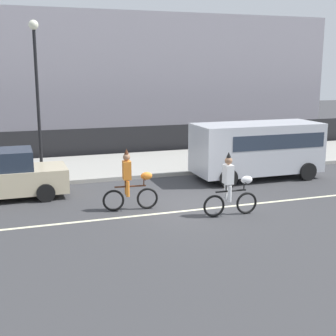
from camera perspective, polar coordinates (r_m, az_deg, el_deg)
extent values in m
plane|color=#38383A|center=(14.97, 2.97, -4.55)|extent=(80.00, 80.00, 0.00)
cube|color=beige|center=(14.52, 3.70, -5.07)|extent=(36.00, 0.14, 0.01)
cube|color=#9E9B93|center=(20.94, -3.64, 0.48)|extent=(60.00, 5.00, 0.15)
cube|color=black|center=(23.60, -5.52, 3.31)|extent=(40.00, 0.08, 1.40)
cube|color=#99939E|center=(31.94, -7.50, 11.09)|extent=(28.00, 8.00, 7.55)
torus|color=black|center=(14.50, -2.53, -3.72)|extent=(0.67, 0.14, 0.67)
torus|color=black|center=(14.35, -6.66, -3.96)|extent=(0.67, 0.14, 0.67)
cylinder|color=#4C2614|center=(14.31, -4.62, -2.24)|extent=(0.97, 0.14, 0.05)
cylinder|color=#4C2614|center=(14.27, -5.22, -1.92)|extent=(0.04, 0.04, 0.18)
cylinder|color=#4C2614|center=(14.35, -2.96, -1.71)|extent=(0.04, 0.04, 0.23)
cylinder|color=#4C2614|center=(14.32, -2.97, -1.26)|extent=(0.08, 0.50, 0.03)
ellipsoid|color=orange|center=(14.32, -2.64, -0.97)|extent=(0.38, 0.23, 0.24)
cube|color=orange|center=(14.18, -5.05, -0.27)|extent=(0.27, 0.34, 0.56)
sphere|color=#9E7051|center=(14.10, -5.08, 1.32)|extent=(0.22, 0.22, 0.22)
cone|color=#4C2614|center=(14.07, -5.09, 2.04)|extent=(0.14, 0.14, 0.16)
cylinder|color=orange|center=(14.17, -4.93, -2.56)|extent=(0.11, 0.11, 0.48)
cylinder|color=orange|center=(14.44, -5.09, -2.28)|extent=(0.11, 0.11, 0.48)
torus|color=black|center=(14.19, 9.55, -4.23)|extent=(0.67, 0.09, 0.67)
torus|color=black|center=(13.76, 5.63, -4.64)|extent=(0.67, 0.09, 0.67)
cylinder|color=black|center=(13.86, 7.67, -2.79)|extent=(0.97, 0.08, 0.05)
cylinder|color=black|center=(13.77, 7.11, -2.48)|extent=(0.04, 0.04, 0.18)
cylinder|color=black|center=(14.01, 9.24, -2.19)|extent=(0.04, 0.04, 0.23)
cylinder|color=black|center=(13.98, 9.26, -1.74)|extent=(0.05, 0.50, 0.03)
ellipsoid|color=white|center=(14.00, 9.58, -1.43)|extent=(0.37, 0.21, 0.24)
cube|color=white|center=(13.70, 7.35, -0.76)|extent=(0.25, 0.33, 0.56)
sphere|color=#9E7051|center=(13.61, 7.39, 0.88)|extent=(0.22, 0.22, 0.22)
cone|color=black|center=(13.58, 7.41, 1.62)|extent=(0.14, 0.14, 0.16)
cylinder|color=white|center=(13.70, 7.53, -3.13)|extent=(0.11, 0.11, 0.48)
cylinder|color=white|center=(13.95, 7.05, -2.84)|extent=(0.11, 0.11, 0.48)
cube|color=silver|center=(18.68, 10.77, 2.48)|extent=(5.00, 2.00, 1.90)
cube|color=#283342|center=(18.83, 11.87, 3.58)|extent=(3.90, 2.02, 0.56)
cylinder|color=black|center=(18.93, 16.64, -0.41)|extent=(0.70, 0.22, 0.70)
cylinder|color=black|center=(20.55, 13.43, 0.73)|extent=(0.70, 0.22, 0.70)
cylinder|color=black|center=(17.20, 7.35, -1.22)|extent=(0.70, 0.22, 0.70)
cylinder|color=black|center=(18.97, 4.70, 0.09)|extent=(0.70, 0.22, 0.70)
cube|color=beige|center=(16.50, -19.36, -1.50)|extent=(4.10, 1.72, 0.80)
cylinder|color=black|center=(15.77, -14.67, -2.94)|extent=(0.60, 0.20, 0.60)
cylinder|color=black|center=(17.43, -15.12, -1.54)|extent=(0.60, 0.20, 0.60)
cylinder|color=black|center=(18.56, -15.55, 7.39)|extent=(0.12, 0.12, 5.50)
sphere|color=#EAEACC|center=(18.57, -16.08, 16.42)|extent=(0.36, 0.36, 0.36)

